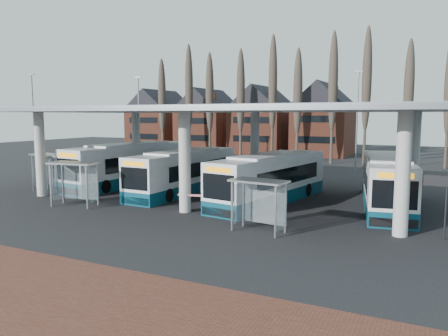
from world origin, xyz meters
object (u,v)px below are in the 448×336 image
at_px(bus_2, 271,179).
at_px(shelter_1, 75,174).
at_px(bus_3, 386,183).
at_px(bus_0, 131,165).
at_px(bus_1, 185,172).
at_px(shelter_2, 260,194).
at_px(shelter_0, 52,164).

distance_m(bus_2, shelter_1, 12.66).
xyz_separation_m(bus_2, bus_3, (7.05, 1.75, 0.01)).
xyz_separation_m(bus_0, bus_3, (20.06, -0.03, -0.11)).
height_order(bus_0, bus_1, bus_0).
relative_size(bus_3, shelter_2, 4.03).
relative_size(bus_2, shelter_2, 4.02).
relative_size(shelter_0, shelter_2, 1.11).
bearing_deg(bus_1, shelter_0, -152.91).
bearing_deg(bus_1, bus_3, 7.01).
bearing_deg(bus_3, bus_1, 174.58).
relative_size(shelter_1, shelter_2, 1.10).
distance_m(bus_1, shelter_1, 8.19).
distance_m(bus_3, shelter_1, 19.70).
bearing_deg(bus_0, shelter_0, -115.71).
relative_size(bus_1, shelter_0, 3.53).
xyz_separation_m(bus_0, bus_1, (5.97, -1.14, -0.13)).
relative_size(bus_3, shelter_0, 3.63).
bearing_deg(bus_3, shelter_0, -177.07).
bearing_deg(bus_3, shelter_1, -164.73).
bearing_deg(shelter_2, shelter_0, 175.59).
xyz_separation_m(bus_2, shelter_2, (2.09, -7.27, 0.37)).
distance_m(bus_2, shelter_0, 16.60).
bearing_deg(bus_3, shelter_2, -128.72).
height_order(bus_1, shelter_1, bus_1).
distance_m(bus_2, shelter_2, 7.57).
bearing_deg(bus_0, shelter_1, -69.84).
bearing_deg(shelter_1, bus_1, 52.60).
distance_m(bus_0, bus_3, 20.06).
distance_m(shelter_0, shelter_2, 18.67).
height_order(bus_2, bus_3, bus_3).
height_order(shelter_0, shelter_2, shelter_0).
xyz_separation_m(bus_1, shelter_0, (-9.17, -4.19, 0.58)).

